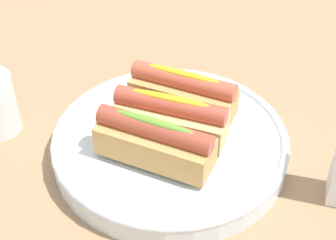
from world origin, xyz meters
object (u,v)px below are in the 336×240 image
at_px(hotdog_back, 168,115).
at_px(hotdog_side, 152,141).
at_px(serving_bowl, 168,141).
at_px(hotdog_front, 182,92).

relative_size(hotdog_back, hotdog_side, 1.00).
bearing_deg(hotdog_side, serving_bowl, -109.11).
relative_size(serving_bowl, hotdog_side, 2.04).
xyz_separation_m(serving_bowl, hotdog_back, (-0.00, -0.00, 0.05)).
distance_m(serving_bowl, hotdog_back, 0.05).
xyz_separation_m(hotdog_back, hotdog_side, (0.02, 0.05, 0.00)).
height_order(serving_bowl, hotdog_side, hotdog_side).
distance_m(serving_bowl, hotdog_side, 0.07).
bearing_deg(serving_bowl, hotdog_front, -109.11).
relative_size(serving_bowl, hotdog_back, 2.04).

